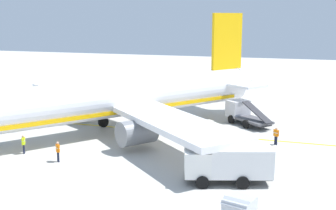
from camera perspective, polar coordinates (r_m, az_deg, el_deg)
The scene contains 7 objects.
airliner_foreground at distance 42.77m, azimuth -8.20°, elevation 0.61°, with size 35.43×30.29×11.90m.
service_truck_fuel at distance 47.72m, azimuth 9.89°, elevation -1.01°, with size 5.45×5.62×2.54m.
service_truck_pushback at distance 30.51m, azimuth 7.96°, elevation -7.55°, with size 3.89×6.41×2.61m.
crew_marshaller at distance 40.42m, azimuth 14.10°, elevation -3.82°, with size 0.45×0.52×1.62m.
crew_loader_left at distance 38.68m, azimuth -18.57°, elevation -4.75°, with size 0.59×0.39×1.64m.
crew_loader_right at distance 35.75m, azimuth -14.37°, elevation -5.77°, with size 0.47×0.49×1.68m.
apron_guide_line at distance 44.13m, azimuth -1.10°, elevation -3.45°, with size 0.30×60.00×0.01m, color yellow.
Camera 1 is at (-5.68, 4.35, 11.38)m, focal length 46.09 mm.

